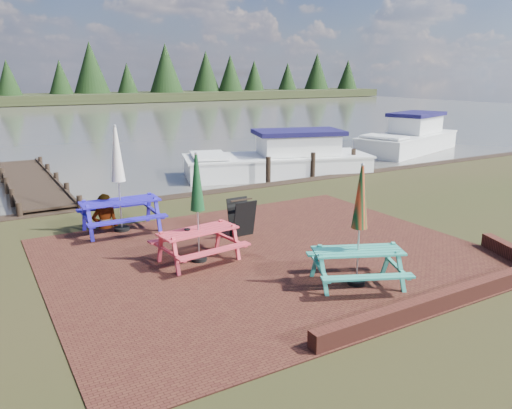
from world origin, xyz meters
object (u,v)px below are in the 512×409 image
object	(u,v)px
picnic_table_red	(198,225)
jetty	(31,181)
chalkboard	(242,217)
person	(103,194)
picnic_table_blue	(120,196)
picnic_table_teal	(358,244)
boat_near	(281,161)
boat_far	(409,139)

from	to	relation	value
picnic_table_red	jetty	bearing A→B (deg)	95.26
picnic_table_red	chalkboard	size ratio (longest dim) A/B	2.51
person	picnic_table_blue	bearing A→B (deg)	129.43
picnic_table_teal	picnic_table_blue	size ratio (longest dim) A/B	0.87
picnic_table_teal	chalkboard	size ratio (longest dim) A/B	2.50
picnic_table_red	person	xyz separation A→B (m)	(-1.11, 3.30, 0.09)
picnic_table_red	boat_near	size ratio (longest dim) A/B	0.29
picnic_table_blue	jetty	world-z (taller)	picnic_table_blue
picnic_table_teal	boat_far	size ratio (longest dim) A/B	0.30
picnic_table_blue	jetty	distance (m)	7.13
boat_far	person	bearing A→B (deg)	91.59
picnic_table_teal	person	size ratio (longest dim) A/B	1.27
person	boat_far	bearing A→B (deg)	-154.81
jetty	boat_near	distance (m)	9.30
boat_near	person	size ratio (longest dim) A/B	4.37
jetty	picnic_table_blue	bearing A→B (deg)	-79.76
chalkboard	picnic_table_teal	bearing A→B (deg)	-83.56
picnic_table_blue	jetty	xyz separation A→B (m)	(-1.26, 6.98, -0.80)
boat_near	jetty	bearing A→B (deg)	92.42
jetty	picnic_table_teal	bearing A→B (deg)	-71.67
boat_far	boat_near	bearing A→B (deg)	84.10
picnic_table_red	chalkboard	xyz separation A→B (m)	(1.58, 1.04, -0.33)
jetty	person	world-z (taller)	person
picnic_table_teal	picnic_table_red	distance (m)	3.27
boat_far	person	size ratio (longest dim) A/B	4.20
jetty	boat_far	size ratio (longest dim) A/B	1.22
picnic_table_teal	boat_near	distance (m)	11.21
picnic_table_red	picnic_table_blue	size ratio (longest dim) A/B	0.87
chalkboard	person	world-z (taller)	person
picnic_table_teal	picnic_table_blue	world-z (taller)	picnic_table_blue
picnic_table_red	boat_near	xyz separation A→B (m)	(6.93, 7.51, -0.40)
chalkboard	jetty	world-z (taller)	chalkboard
picnic_table_teal	person	world-z (taller)	picnic_table_teal
picnic_table_red	jetty	distance (m)	10.08
picnic_table_teal	boat_far	distance (m)	18.71
picnic_table_red	jetty	world-z (taller)	picnic_table_red
jetty	boat_near	size ratio (longest dim) A/B	1.17
picnic_table_teal	chalkboard	world-z (taller)	picnic_table_teal
picnic_table_teal	jetty	size ratio (longest dim) A/B	0.25
picnic_table_teal	boat_near	bearing A→B (deg)	88.24
picnic_table_red	jetty	xyz separation A→B (m)	(-2.08, 9.84, -0.68)
chalkboard	person	xyz separation A→B (m)	(-2.69, 2.26, 0.42)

